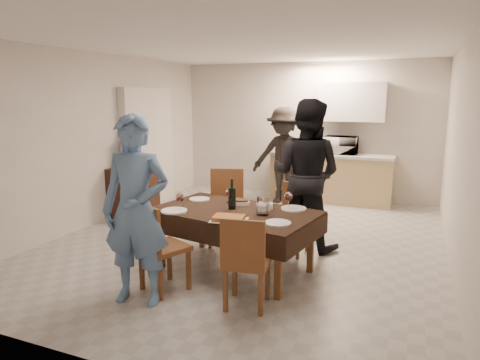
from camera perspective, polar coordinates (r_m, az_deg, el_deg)
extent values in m
cube|color=#A6A6A1|center=(5.95, 1.21, -8.04)|extent=(5.00, 6.00, 0.02)
cube|color=white|center=(5.66, 1.33, 17.68)|extent=(5.00, 6.00, 0.02)
cube|color=silver|center=(8.51, 8.64, 6.59)|extent=(5.00, 0.02, 2.60)
cube|color=silver|center=(3.09, -19.26, -1.68)|extent=(5.00, 0.02, 2.60)
cube|color=silver|center=(6.96, -18.38, 5.17)|extent=(0.02, 6.00, 2.60)
cube|color=silver|center=(5.30, 27.37, 2.80)|extent=(0.02, 6.00, 2.60)
cube|color=silver|center=(7.88, -12.15, 4.29)|extent=(0.15, 1.40, 2.10)
cube|color=tan|center=(8.19, 11.99, 0.16)|extent=(2.20, 0.60, 0.86)
cube|color=beige|center=(8.12, 12.12, 3.31)|extent=(2.24, 0.64, 0.05)
cube|color=white|center=(8.14, 14.69, 10.03)|extent=(1.20, 0.34, 0.70)
cube|color=black|center=(4.80, -0.75, -4.28)|extent=(1.94, 1.34, 0.04)
cube|color=brown|center=(4.90, -0.74, -8.22)|extent=(0.07, 0.07, 0.66)
cube|color=brown|center=(4.44, -10.05, -8.89)|extent=(0.55, 0.55, 0.05)
cube|color=brown|center=(4.21, -11.55, -6.48)|extent=(0.40, 0.20, 0.45)
cube|color=brown|center=(4.05, 0.97, -10.86)|extent=(0.46, 0.46, 0.05)
cube|color=brown|center=(3.81, -0.04, -8.44)|extent=(0.41, 0.10, 0.44)
cube|color=brown|center=(5.68, -1.94, -3.88)|extent=(0.57, 0.57, 0.05)
cube|color=brown|center=(5.44, -2.84, -1.67)|extent=(0.44, 0.18, 0.48)
cube|color=brown|center=(5.40, 6.83, -5.37)|extent=(0.44, 0.44, 0.05)
cube|color=brown|center=(5.17, 6.35, -3.38)|extent=(0.40, 0.09, 0.43)
cube|color=#311B10|center=(7.37, -13.96, -1.31)|extent=(0.44, 0.88, 0.82)
cylinder|color=blue|center=(7.27, -14.19, 3.52)|extent=(0.29, 0.29, 0.44)
cylinder|color=white|center=(4.60, 3.02, -3.43)|extent=(0.13, 0.13, 0.20)
cube|color=#B26D34|center=(4.41, -1.50, -5.10)|extent=(0.41, 0.34, 0.05)
cylinder|color=white|center=(4.84, 3.37, -3.51)|extent=(0.18, 0.18, 0.07)
cylinder|color=white|center=(5.05, -0.02, -3.04)|extent=(0.22, 0.22, 0.04)
cylinder|color=white|center=(4.80, -8.79, -4.08)|extent=(0.29, 0.29, 0.02)
cylinder|color=white|center=(4.32, 5.04, -5.71)|extent=(0.27, 0.27, 0.02)
cylinder|color=white|center=(5.30, -5.44, -2.54)|extent=(0.25, 0.25, 0.01)
cylinder|color=white|center=(4.87, 7.17, -3.80)|extent=(0.29, 0.29, 0.02)
imported|color=white|center=(8.07, 13.31, 4.54)|extent=(0.58, 0.39, 0.32)
imported|color=#597FAF|center=(4.12, -13.68, -3.97)|extent=(0.73, 0.55, 1.81)
imported|color=black|center=(5.54, 8.79, 0.68)|extent=(1.04, 0.87, 1.92)
imported|color=black|center=(7.87, 5.78, 3.23)|extent=(1.14, 0.65, 1.76)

